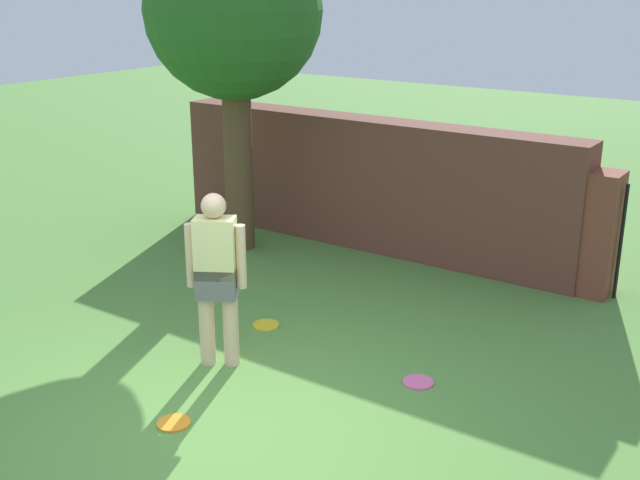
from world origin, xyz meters
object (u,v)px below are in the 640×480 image
(person, at_px, (216,272))
(frisbee_yellow, at_px, (266,325))
(frisbee_orange, at_px, (174,423))
(tree, at_px, (234,14))
(frisbee_pink, at_px, (418,382))

(person, height_order, frisbee_yellow, person)
(frisbee_yellow, bearing_deg, frisbee_orange, -73.61)
(person, distance_m, frisbee_orange, 1.39)
(person, bearing_deg, tree, 96.85)
(frisbee_orange, relative_size, frisbee_pink, 1.00)
(frisbee_pink, distance_m, frisbee_yellow, 1.85)
(frisbee_pink, bearing_deg, tree, 151.89)
(tree, height_order, frisbee_yellow, tree)
(frisbee_pink, xyz_separation_m, frisbee_yellow, (-1.84, 0.19, 0.00))
(frisbee_pink, bearing_deg, frisbee_yellow, 174.27)
(frisbee_yellow, bearing_deg, frisbee_pink, -5.73)
(frisbee_pink, height_order, frisbee_yellow, same)
(person, distance_m, frisbee_pink, 2.02)
(tree, xyz_separation_m, frisbee_yellow, (1.81, -1.77, -2.95))
(tree, bearing_deg, person, -53.29)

